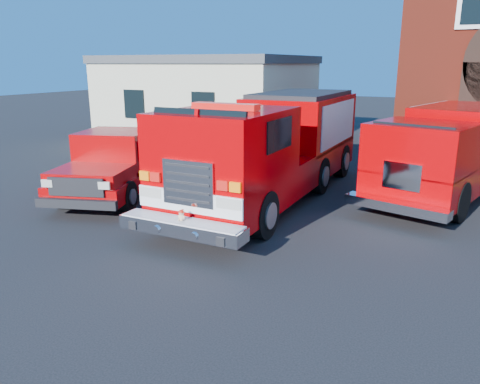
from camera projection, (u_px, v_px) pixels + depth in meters
The scene contains 5 objects.
ground at pixel (262, 232), 11.39m from camera, with size 100.00×100.00×0.00m, color black.
side_building at pixel (209, 96), 25.89m from camera, with size 10.20×8.20×4.35m.
fire_engine at pixel (274, 146), 13.93m from camera, with size 2.90×9.93×3.06m.
pickup_truck at pixel (121, 163), 14.71m from camera, with size 3.93×6.43×1.98m.
secondary_truck at pixel (453, 148), 14.44m from camera, with size 4.42×8.55×2.66m.
Camera 1 is at (4.32, -9.83, 3.96)m, focal length 35.00 mm.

